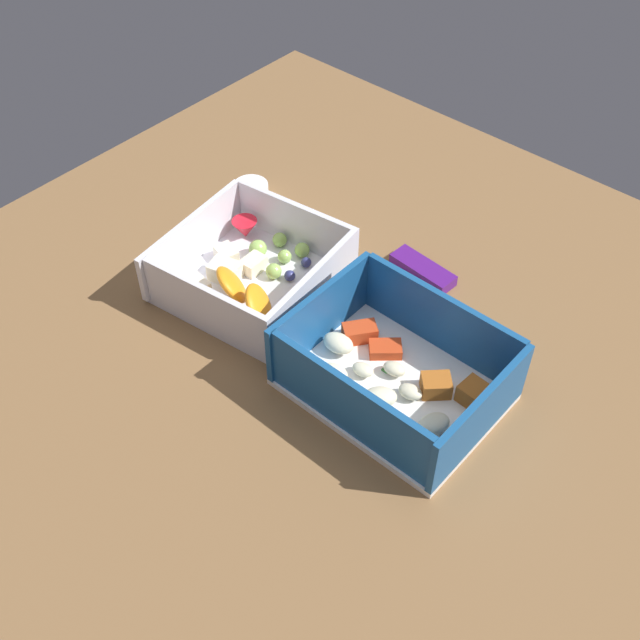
% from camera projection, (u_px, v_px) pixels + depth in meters
% --- Properties ---
extents(table_surface, '(0.80, 0.80, 0.02)m').
position_uv_depth(table_surface, '(320.00, 350.00, 0.74)').
color(table_surface, brown).
rests_on(table_surface, ground).
extents(pasta_container, '(0.18, 0.13, 0.07)m').
position_uv_depth(pasta_container, '(395.00, 373.00, 0.68)').
color(pasta_container, white).
rests_on(pasta_container, table_surface).
extents(fruit_bowl, '(0.17, 0.17, 0.06)m').
position_uv_depth(fruit_bowl, '(251.00, 272.00, 0.77)').
color(fruit_bowl, white).
rests_on(fruit_bowl, table_surface).
extents(candy_bar, '(0.07, 0.03, 0.01)m').
position_uv_depth(candy_bar, '(423.00, 270.00, 0.80)').
color(candy_bar, '#51197A').
rests_on(candy_bar, table_surface).
extents(paper_cup_liner, '(0.04, 0.04, 0.02)m').
position_uv_depth(paper_cup_liner, '(251.00, 191.00, 0.88)').
color(paper_cup_liner, white).
rests_on(paper_cup_liner, table_surface).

